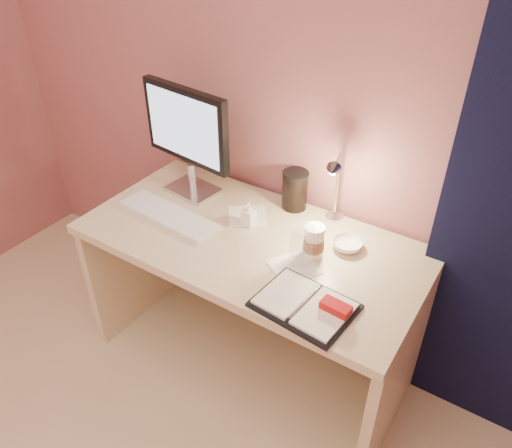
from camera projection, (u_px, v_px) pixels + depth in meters
The scene contains 12 objects.
desk at pixel (261, 271), 2.20m from camera, with size 1.40×0.70×0.73m.
monitor at pixel (188, 132), 2.14m from camera, with size 0.47×0.19×0.50m.
keyboard at pixel (168, 215), 2.13m from camera, with size 0.47×0.14×0.02m, color white.
planner at pixel (307, 305), 1.69m from camera, with size 0.34×0.27×0.05m.
paper_b at pixel (294, 267), 1.87m from camera, with size 0.16×0.16×0.00m, color white.
paper_c at pixel (247, 216), 2.14m from camera, with size 0.16×0.16×0.00m, color white.
coffee_cup at pixel (314, 242), 1.90m from camera, with size 0.08×0.08×0.13m.
clear_cup at pixel (301, 245), 1.85m from camera, with size 0.09×0.09×0.16m, color white.
bowl at pixel (347, 245), 1.95m from camera, with size 0.12×0.12×0.04m, color white.
lotion_bottle at pixel (249, 214), 2.06m from camera, with size 0.05×0.05×0.11m, color white.
dark_jar at pixel (295, 192), 2.16m from camera, with size 0.11×0.11×0.16m, color black.
desk_lamp at pixel (325, 184), 1.97m from camera, with size 0.10×0.20×0.33m.
Camera 1 is at (0.90, 0.04, 1.94)m, focal length 35.00 mm.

